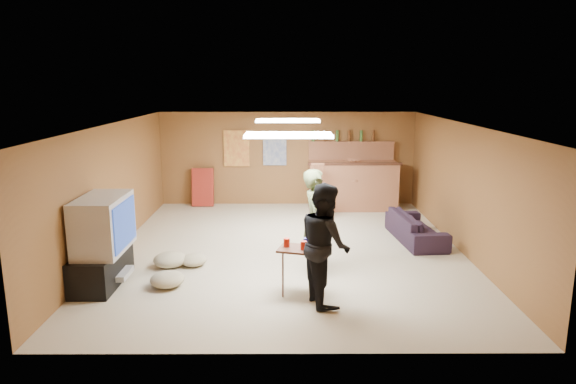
{
  "coord_description": "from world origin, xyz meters",
  "views": [
    {
      "loc": [
        -0.04,
        -8.57,
        2.89
      ],
      "look_at": [
        0.0,
        0.2,
        1.0
      ],
      "focal_mm": 32.0,
      "sensor_mm": 36.0,
      "label": 1
    }
  ],
  "objects_px": {
    "tv_body": "(103,224)",
    "person_black": "(325,244)",
    "person_olive": "(316,222)",
    "sofa": "(416,227)",
    "tray_table": "(297,270)",
    "bar_counter": "(353,186)"
  },
  "relations": [
    {
      "from": "person_black",
      "to": "sofa",
      "type": "xyz_separation_m",
      "value": [
        1.9,
        2.7,
        -0.56
      ]
    },
    {
      "from": "bar_counter",
      "to": "person_olive",
      "type": "relative_size",
      "value": 1.23
    },
    {
      "from": "person_black",
      "to": "sofa",
      "type": "bearing_deg",
      "value": -49.9
    },
    {
      "from": "person_olive",
      "to": "tv_body",
      "type": "bearing_deg",
      "value": 104.46
    },
    {
      "from": "tv_body",
      "to": "person_black",
      "type": "distance_m",
      "value": 3.19
    },
    {
      "from": "person_olive",
      "to": "tray_table",
      "type": "bearing_deg",
      "value": 165.86
    },
    {
      "from": "person_black",
      "to": "tv_body",
      "type": "bearing_deg",
      "value": 63.53
    },
    {
      "from": "tv_body",
      "to": "bar_counter",
      "type": "height_order",
      "value": "tv_body"
    },
    {
      "from": "tv_body",
      "to": "tray_table",
      "type": "height_order",
      "value": "tv_body"
    },
    {
      "from": "tv_body",
      "to": "person_black",
      "type": "bearing_deg",
      "value": -11.65
    },
    {
      "from": "bar_counter",
      "to": "tray_table",
      "type": "bearing_deg",
      "value": -106.03
    },
    {
      "from": "sofa",
      "to": "bar_counter",
      "type": "bearing_deg",
      "value": 14.44
    },
    {
      "from": "tray_table",
      "to": "bar_counter",
      "type": "bearing_deg",
      "value": 73.97
    },
    {
      "from": "person_black",
      "to": "tray_table",
      "type": "height_order",
      "value": "person_black"
    },
    {
      "from": "bar_counter",
      "to": "person_black",
      "type": "relative_size",
      "value": 1.23
    },
    {
      "from": "person_olive",
      "to": "sofa",
      "type": "height_order",
      "value": "person_olive"
    },
    {
      "from": "bar_counter",
      "to": "tray_table",
      "type": "height_order",
      "value": "bar_counter"
    },
    {
      "from": "tray_table",
      "to": "sofa",
      "type": "bearing_deg",
      "value": 46.88
    },
    {
      "from": "tv_body",
      "to": "bar_counter",
      "type": "distance_m",
      "value": 6.09
    },
    {
      "from": "bar_counter",
      "to": "person_olive",
      "type": "distance_m",
      "value": 4.18
    },
    {
      "from": "sofa",
      "to": "tray_table",
      "type": "bearing_deg",
      "value": 131.36
    },
    {
      "from": "bar_counter",
      "to": "person_olive",
      "type": "height_order",
      "value": "person_olive"
    }
  ]
}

